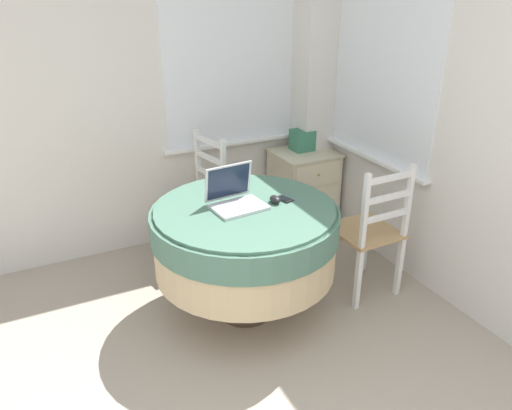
{
  "coord_description": "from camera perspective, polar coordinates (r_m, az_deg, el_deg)",
  "views": [
    {
      "loc": [
        -0.47,
        -0.63,
        2.02
      ],
      "look_at": [
        0.82,
        1.99,
        0.68
      ],
      "focal_mm": 35.0,
      "sensor_mm": 36.0,
      "label": 1
    }
  ],
  "objects": [
    {
      "name": "corner_room_shell",
      "position": [
        3.09,
        5.65,
        10.67
      ],
      "size": [
        4.21,
        4.91,
        2.55
      ],
      "color": "silver",
      "rests_on": "ground_plane"
    },
    {
      "name": "laptop",
      "position": [
        3.0,
        -2.39,
        0.81
      ],
      "size": [
        0.33,
        0.29,
        0.24
      ],
      "color": "silver",
      "rests_on": "round_dining_table"
    },
    {
      "name": "dining_chair_near_back_window",
      "position": [
        3.85,
        -6.79,
        0.54
      ],
      "size": [
        0.5,
        0.48,
        0.96
      ],
      "color": "tan",
      "rests_on": "ground_plane"
    },
    {
      "name": "cell_phone",
      "position": [
        3.1,
        3.24,
        0.69
      ],
      "size": [
        0.09,
        0.12,
        0.01
      ],
      "color": "black",
      "rests_on": "round_dining_table"
    },
    {
      "name": "corner_cabinet",
      "position": [
        4.36,
        5.39,
        1.86
      ],
      "size": [
        0.5,
        0.48,
        0.68
      ],
      "color": "beige",
      "rests_on": "ground_plane"
    },
    {
      "name": "storage_box",
      "position": [
        4.26,
        5.31,
        7.41
      ],
      "size": [
        0.17,
        0.16,
        0.17
      ],
      "color": "#387A5B",
      "rests_on": "corner_cabinet"
    },
    {
      "name": "round_dining_table",
      "position": [
        3.08,
        -1.26,
        -3.39
      ],
      "size": [
        1.15,
        1.15,
        0.76
      ],
      "color": "#4C3D2D",
      "rests_on": "ground_plane"
    },
    {
      "name": "computer_mouse",
      "position": [
        3.04,
        2.19,
        0.64
      ],
      "size": [
        0.06,
        0.09,
        0.05
      ],
      "color": "black",
      "rests_on": "round_dining_table"
    },
    {
      "name": "dining_chair_near_right_window",
      "position": [
        3.43,
        12.82,
        -3.07
      ],
      "size": [
        0.41,
        0.43,
        0.96
      ],
      "color": "tan",
      "rests_on": "ground_plane"
    }
  ]
}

